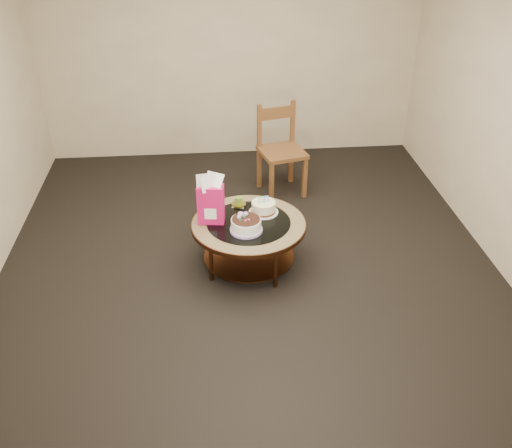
{
  "coord_description": "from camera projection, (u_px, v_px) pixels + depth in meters",
  "views": [
    {
      "loc": [
        -0.33,
        -4.25,
        3.08
      ],
      "look_at": [
        0.07,
        0.02,
        0.42
      ],
      "focal_mm": 40.0,
      "sensor_mm": 36.0,
      "label": 1
    }
  ],
  "objects": [
    {
      "name": "room_walls",
      "position": [
        248.0,
        104.0,
        4.44
      ],
      "size": [
        4.52,
        5.02,
        2.61
      ],
      "color": "beige",
      "rests_on": "ground"
    },
    {
      "name": "coffee_table",
      "position": [
        249.0,
        230.0,
        5.05
      ],
      "size": [
        1.02,
        1.02,
        0.46
      ],
      "color": "#502B16",
      "rests_on": "ground"
    },
    {
      "name": "dining_chair",
      "position": [
        281.0,
        150.0,
        6.21
      ],
      "size": [
        0.55,
        0.55,
        0.98
      ],
      "rotation": [
        0.0,
        0.0,
        0.25
      ],
      "color": "brown",
      "rests_on": "ground"
    },
    {
      "name": "decorated_cake",
      "position": [
        246.0,
        225.0,
        4.86
      ],
      "size": [
        0.28,
        0.28,
        0.16
      ],
      "rotation": [
        0.0,
        0.0,
        -0.28
      ],
      "color": "#AE91CE",
      "rests_on": "coffee_table"
    },
    {
      "name": "gift_bag",
      "position": [
        211.0,
        199.0,
        4.9
      ],
      "size": [
        0.24,
        0.19,
        0.45
      ],
      "rotation": [
        0.0,
        0.0,
        -0.14
      ],
      "color": "#CB1361",
      "rests_on": "coffee_table"
    },
    {
      "name": "pillar_candle",
      "position": [
        239.0,
        203.0,
        5.24
      ],
      "size": [
        0.14,
        0.14,
        0.1
      ],
      "rotation": [
        0.0,
        0.0,
        -0.26
      ],
      "color": "tan",
      "rests_on": "coffee_table"
    },
    {
      "name": "cream_cake",
      "position": [
        264.0,
        208.0,
        5.12
      ],
      "size": [
        0.27,
        0.27,
        0.17
      ],
      "rotation": [
        0.0,
        0.0,
        0.13
      ],
      "color": "silver",
      "rests_on": "coffee_table"
    },
    {
      "name": "ground",
      "position": [
        249.0,
        264.0,
        5.25
      ],
      "size": [
        5.0,
        5.0,
        0.0
      ],
      "primitive_type": "plane",
      "color": "black",
      "rests_on": "ground"
    }
  ]
}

